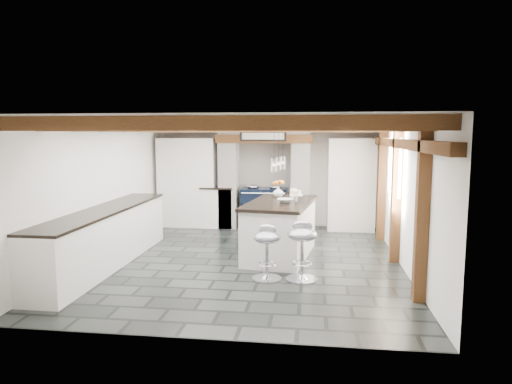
# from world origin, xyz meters

# --- Properties ---
(ground) EXTENTS (6.00, 6.00, 0.00)m
(ground) POSITION_xyz_m (0.00, 0.00, 0.00)
(ground) COLOR black
(ground) RESTS_ON ground
(room_shell) EXTENTS (6.00, 6.03, 6.00)m
(room_shell) POSITION_xyz_m (-0.61, 1.42, 1.07)
(room_shell) COLOR white
(room_shell) RESTS_ON ground
(range_cooker) EXTENTS (1.00, 0.63, 0.99)m
(range_cooker) POSITION_xyz_m (0.00, 2.68, 0.47)
(range_cooker) COLOR black
(range_cooker) RESTS_ON ground
(kitchen_island) EXTENTS (1.27, 2.05, 1.27)m
(kitchen_island) POSITION_xyz_m (0.53, 0.33, 0.49)
(kitchen_island) COLOR white
(kitchen_island) RESTS_ON ground
(bar_stool_near) EXTENTS (0.46, 0.46, 0.86)m
(bar_stool_near) POSITION_xyz_m (0.94, -0.95, 0.53)
(bar_stool_near) COLOR silver
(bar_stool_near) RESTS_ON ground
(bar_stool_far) EXTENTS (0.47, 0.47, 0.80)m
(bar_stool_far) POSITION_xyz_m (0.44, -0.99, 0.50)
(bar_stool_far) COLOR silver
(bar_stool_far) RESTS_ON ground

